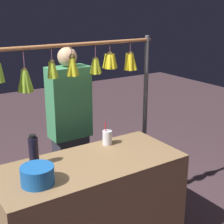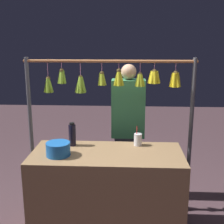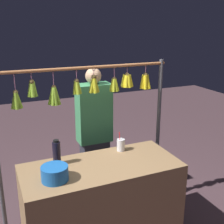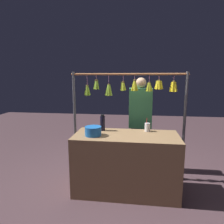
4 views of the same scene
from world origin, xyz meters
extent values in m
plane|color=#4B353B|center=(0.00, 0.00, 0.00)|extent=(12.00, 12.00, 0.00)
cube|color=olive|center=(0.00, 0.00, 0.44)|extent=(1.51, 0.67, 0.87)
cylinder|color=#4C4C51|center=(-0.90, -0.44, 0.89)|extent=(0.04, 0.04, 1.78)
cylinder|color=#4C4C51|center=(0.90, -0.44, 0.89)|extent=(0.04, 0.04, 1.78)
cylinder|color=#9E6038|center=(0.00, -0.44, 1.74)|extent=(1.87, 0.03, 0.03)
torus|color=black|center=(-0.70, -0.44, 1.72)|extent=(0.04, 0.02, 0.04)
cylinder|color=pink|center=(-0.70, -0.44, 1.67)|extent=(0.01, 0.01, 0.10)
sphere|color=brown|center=(-0.70, -0.44, 1.62)|extent=(0.05, 0.05, 0.05)
cylinder|color=yellow|center=(-0.67, -0.44, 1.54)|extent=(0.07, 0.04, 0.16)
cylinder|color=yellow|center=(-0.69, -0.41, 1.54)|extent=(0.05, 0.06, 0.16)
cylinder|color=yellow|center=(-0.72, -0.41, 1.54)|extent=(0.07, 0.07, 0.16)
cylinder|color=yellow|center=(-0.73, -0.44, 1.54)|extent=(0.07, 0.04, 0.16)
cylinder|color=yellow|center=(-0.72, -0.46, 1.54)|extent=(0.06, 0.07, 0.16)
cylinder|color=yellow|center=(-0.69, -0.47, 1.54)|extent=(0.05, 0.06, 0.16)
torus|color=black|center=(-0.48, -0.44, 1.72)|extent=(0.04, 0.01, 0.04)
cylinder|color=pink|center=(-0.48, -0.44, 1.68)|extent=(0.01, 0.01, 0.09)
sphere|color=brown|center=(-0.48, -0.44, 1.63)|extent=(0.05, 0.05, 0.05)
cylinder|color=yellow|center=(-0.44, -0.44, 1.57)|extent=(0.07, 0.04, 0.14)
cylinder|color=yellow|center=(-0.46, -0.41, 1.57)|extent=(0.06, 0.07, 0.14)
cylinder|color=yellow|center=(-0.48, -0.40, 1.57)|extent=(0.05, 0.06, 0.14)
cylinder|color=yellow|center=(-0.51, -0.43, 1.57)|extent=(0.07, 0.05, 0.14)
cylinder|color=yellow|center=(-0.51, -0.46, 1.57)|extent=(0.06, 0.05, 0.14)
cylinder|color=yellow|center=(-0.49, -0.47, 1.57)|extent=(0.05, 0.06, 0.14)
cylinder|color=yellow|center=(-0.45, -0.46, 1.57)|extent=(0.06, 0.06, 0.14)
torus|color=black|center=(-0.33, -0.44, 1.72)|extent=(0.04, 0.01, 0.04)
cylinder|color=pink|center=(-0.33, -0.44, 1.66)|extent=(0.01, 0.01, 0.12)
sphere|color=brown|center=(-0.33, -0.44, 1.60)|extent=(0.04, 0.04, 0.04)
cylinder|color=#ABB725|center=(-0.30, -0.44, 1.54)|extent=(0.06, 0.03, 0.14)
cylinder|color=#ABB725|center=(-0.32, -0.42, 1.54)|extent=(0.05, 0.06, 0.14)
cylinder|color=#ABB725|center=(-0.34, -0.42, 1.54)|extent=(0.05, 0.05, 0.14)
cylinder|color=#ABB725|center=(-0.35, -0.44, 1.54)|extent=(0.07, 0.04, 0.14)
cylinder|color=#ABB725|center=(-0.34, -0.46, 1.54)|extent=(0.05, 0.06, 0.14)
cylinder|color=#ABB725|center=(-0.31, -0.46, 1.54)|extent=(0.05, 0.06, 0.14)
torus|color=black|center=(-0.10, -0.44, 1.72)|extent=(0.04, 0.01, 0.04)
cylinder|color=pink|center=(-0.10, -0.44, 1.68)|extent=(0.01, 0.01, 0.08)
sphere|color=brown|center=(-0.10, -0.44, 1.64)|extent=(0.05, 0.05, 0.05)
cylinder|color=gold|center=(-0.08, -0.44, 1.56)|extent=(0.08, 0.04, 0.17)
cylinder|color=gold|center=(-0.10, -0.42, 1.56)|extent=(0.04, 0.07, 0.17)
cylinder|color=gold|center=(-0.12, -0.44, 1.56)|extent=(0.08, 0.04, 0.17)
cylinder|color=gold|center=(-0.10, -0.46, 1.56)|extent=(0.04, 0.07, 0.17)
torus|color=black|center=(0.08, -0.44, 1.72)|extent=(0.04, 0.01, 0.04)
cylinder|color=pink|center=(0.08, -0.44, 1.67)|extent=(0.01, 0.01, 0.11)
sphere|color=brown|center=(0.08, -0.44, 1.61)|extent=(0.05, 0.05, 0.05)
cylinder|color=#9BB127|center=(0.10, -0.44, 1.55)|extent=(0.05, 0.04, 0.14)
cylinder|color=#9BB127|center=(0.08, -0.42, 1.55)|extent=(0.04, 0.06, 0.14)
cylinder|color=#9BB127|center=(0.07, -0.44, 1.55)|extent=(0.07, 0.04, 0.14)
cylinder|color=#9BB127|center=(0.08, -0.46, 1.55)|extent=(0.04, 0.07, 0.14)
torus|color=black|center=(0.32, -0.44, 1.72)|extent=(0.04, 0.01, 0.04)
cylinder|color=pink|center=(0.32, -0.44, 1.65)|extent=(0.01, 0.01, 0.15)
sphere|color=brown|center=(0.32, -0.44, 1.57)|extent=(0.04, 0.04, 0.04)
cylinder|color=#7EA72A|center=(0.34, -0.44, 1.48)|extent=(0.08, 0.04, 0.18)
cylinder|color=#7EA72A|center=(0.33, -0.41, 1.48)|extent=(0.06, 0.07, 0.18)
cylinder|color=#7EA72A|center=(0.31, -0.41, 1.48)|extent=(0.04, 0.06, 0.18)
cylinder|color=#7EA72A|center=(0.29, -0.42, 1.48)|extent=(0.07, 0.06, 0.18)
cylinder|color=#7EA72A|center=(0.29, -0.45, 1.48)|extent=(0.07, 0.05, 0.18)
cylinder|color=#7EA72A|center=(0.31, -0.47, 1.48)|extent=(0.03, 0.06, 0.18)
cylinder|color=#7EA72A|center=(0.33, -0.46, 1.48)|extent=(0.05, 0.06, 0.18)
torus|color=black|center=(0.52, -0.44, 1.72)|extent=(0.04, 0.01, 0.04)
cylinder|color=pink|center=(0.52, -0.44, 1.68)|extent=(0.01, 0.01, 0.08)
sphere|color=brown|center=(0.52, -0.44, 1.64)|extent=(0.05, 0.05, 0.05)
cylinder|color=#7CA72A|center=(0.54, -0.44, 1.57)|extent=(0.07, 0.04, 0.15)
cylinder|color=#7CA72A|center=(0.52, -0.42, 1.57)|extent=(0.04, 0.08, 0.15)
cylinder|color=#7CA72A|center=(0.50, -0.44, 1.57)|extent=(0.06, 0.04, 0.15)
cylinder|color=#7CA72A|center=(0.52, -0.46, 1.57)|extent=(0.04, 0.06, 0.15)
torus|color=black|center=(0.67, -0.44, 1.72)|extent=(0.04, 0.01, 0.04)
cylinder|color=pink|center=(0.67, -0.44, 1.64)|extent=(0.01, 0.01, 0.17)
sphere|color=brown|center=(0.67, -0.44, 1.55)|extent=(0.05, 0.05, 0.05)
cylinder|color=#7EA72A|center=(0.69, -0.44, 1.47)|extent=(0.08, 0.04, 0.16)
cylinder|color=#7EA72A|center=(0.67, -0.42, 1.47)|extent=(0.04, 0.06, 0.16)
cylinder|color=#7EA72A|center=(0.66, -0.44, 1.47)|extent=(0.07, 0.04, 0.16)
cylinder|color=#7EA72A|center=(0.67, -0.46, 1.47)|extent=(0.04, 0.06, 0.16)
cylinder|color=black|center=(0.38, -0.19, 0.99)|extent=(0.08, 0.08, 0.23)
cylinder|color=black|center=(0.38, -0.19, 1.11)|extent=(0.05, 0.05, 0.02)
cylinder|color=#1C5EAF|center=(0.46, 0.10, 0.94)|extent=(0.23, 0.23, 0.13)
cylinder|color=silver|center=(-0.31, -0.23, 0.94)|extent=(0.08, 0.08, 0.13)
cylinder|color=red|center=(-0.30, -0.23, 0.98)|extent=(0.01, 0.03, 0.21)
cube|color=#2D2D38|center=(-0.21, -0.75, 0.40)|extent=(0.32, 0.22, 0.80)
cube|color=#3F8C59|center=(-0.21, -0.75, 1.15)|extent=(0.40, 0.22, 0.70)
sphere|color=tan|center=(-0.21, -0.75, 1.59)|extent=(0.18, 0.18, 0.18)
camera|label=1|loc=(1.19, 2.13, 2.06)|focal=54.64mm
camera|label=2|loc=(-0.19, 2.77, 1.97)|focal=47.85mm
camera|label=3|loc=(0.90, 2.32, 2.17)|focal=46.48mm
camera|label=4|loc=(-0.15, 2.78, 1.70)|focal=31.97mm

